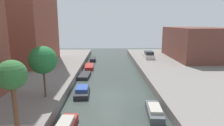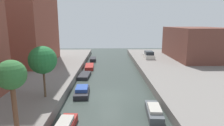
# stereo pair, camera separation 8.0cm
# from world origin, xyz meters

# --- Properties ---
(ground_plane) EXTENTS (84.00, 84.00, 0.00)m
(ground_plane) POSITION_xyz_m (0.00, 0.00, 0.00)
(ground_plane) COLOR #333D38
(low_block_right) EXTENTS (10.00, 15.28, 6.35)m
(low_block_right) POSITION_xyz_m (18.00, 18.43, 4.17)
(low_block_right) COLOR brown
(low_block_right) RESTS_ON quay_right
(street_tree_1) EXTENTS (1.97, 1.97, 4.96)m
(street_tree_1) POSITION_xyz_m (-6.61, -8.94, 4.87)
(street_tree_1) COLOR brown
(street_tree_1) RESTS_ON quay_left
(street_tree_2) EXTENTS (2.71, 2.71, 5.13)m
(street_tree_2) POSITION_xyz_m (-6.61, -2.81, 4.76)
(street_tree_2) COLOR brown
(street_tree_2) RESTS_ON quay_left
(parked_car) EXTENTS (1.84, 4.33, 1.50)m
(parked_car) POSITION_xyz_m (8.15, 18.37, 1.63)
(parked_car) COLOR beige
(parked_car) RESTS_ON quay_right
(moored_boat_left_2) EXTENTS (1.77, 3.83, 0.94)m
(moored_boat_left_2) POSITION_xyz_m (-3.39, 0.33, 0.39)
(moored_boat_left_2) COLOR #232328
(moored_boat_left_2) RESTS_ON ground_plane
(moored_boat_left_3) EXTENTS (1.73, 3.96, 0.50)m
(moored_boat_left_3) POSITION_xyz_m (-3.98, 7.78, 0.25)
(moored_boat_left_3) COLOR #232328
(moored_boat_left_3) RESTS_ON ground_plane
(moored_boat_left_4) EXTENTS (1.70, 4.27, 0.61)m
(moored_boat_left_4) POSITION_xyz_m (-3.80, 13.69, 0.30)
(moored_boat_left_4) COLOR maroon
(moored_boat_left_4) RESTS_ON ground_plane
(moored_boat_left_5) EXTENTS (1.45, 3.60, 0.69)m
(moored_boat_left_5) POSITION_xyz_m (-3.71, 20.79, 0.35)
(moored_boat_left_5) COLOR #232328
(moored_boat_left_5) RESTS_ON ground_plane
(moored_boat_right_2) EXTENTS (1.52, 3.96, 0.94)m
(moored_boat_right_2) POSITION_xyz_m (3.85, -5.06, 0.41)
(moored_boat_right_2) COLOR #4C5156
(moored_boat_right_2) RESTS_ON ground_plane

